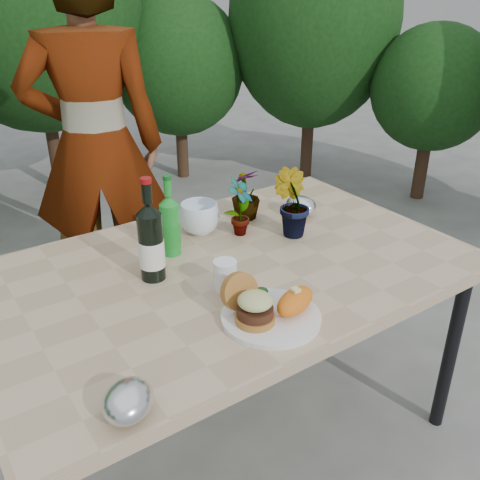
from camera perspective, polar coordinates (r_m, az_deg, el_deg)
ground at (r=2.22m, az=-1.24°, el=-19.89°), size 80.00×80.00×0.00m
patio_table at (r=1.79m, az=-1.46°, el=-4.43°), size 1.60×1.00×0.75m
shrub_hedge at (r=3.22m, az=-21.06°, el=17.55°), size 6.90×5.18×2.27m
dinner_plate at (r=1.50m, az=3.32°, el=-8.21°), size 0.28×0.28×0.01m
burger_stack at (r=1.46m, az=1.19°, el=-6.86°), size 0.11×0.16×0.11m
sweet_potato at (r=1.50m, az=5.89°, el=-6.50°), size 0.17×0.12×0.06m
grilled_veg at (r=1.56m, az=1.76°, el=-5.80°), size 0.08×0.05×0.03m
wine_bottle at (r=1.66m, az=-9.47°, el=-0.32°), size 0.08×0.08×0.33m
sparkling_water at (r=1.81m, az=-7.46°, el=1.49°), size 0.07×0.07×0.28m
plastic_cup at (r=1.61m, az=-1.59°, el=-3.79°), size 0.07×0.07×0.09m
seedling_left at (r=1.92m, az=-0.01°, el=3.53°), size 0.14×0.12×0.22m
seedling_mid at (r=1.93m, az=5.51°, el=3.91°), size 0.15×0.17×0.25m
seedling_right at (r=2.07m, az=0.61°, el=4.91°), size 0.12×0.12×0.20m
blue_bowl at (r=1.97m, az=-4.36°, el=2.35°), size 0.18×0.18×0.12m
foil_packet_left at (r=1.22m, az=-11.86°, el=-16.45°), size 0.17×0.17×0.08m
foil_packet_right at (r=2.13m, az=6.52°, el=3.64°), size 0.13×0.15×0.08m
person at (r=2.60m, az=-15.15°, el=9.43°), size 0.75×0.63×1.77m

